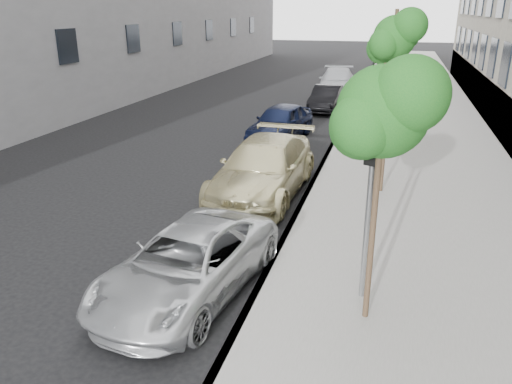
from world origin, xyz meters
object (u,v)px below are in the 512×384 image
at_px(signal_pole, 369,198).
at_px(suv, 263,168).
at_px(tree_mid, 396,38).
at_px(sedan_blue, 281,122).
at_px(tree_near, 385,112).
at_px(tree_far, 397,44).
at_px(minivan, 188,264).
at_px(sedan_black, 326,98).
at_px(sedan_rear, 337,82).

height_order(signal_pole, suv, signal_pole).
height_order(tree_mid, sedan_blue, tree_mid).
distance_m(tree_near, tree_far, 13.00).
bearing_deg(signal_pole, tree_near, -53.29).
height_order(tree_far, signal_pole, tree_far).
bearing_deg(tree_far, sedan_blue, -168.45).
bearing_deg(suv, sedan_blue, 100.55).
relative_size(tree_near, suv, 0.81).
xyz_separation_m(tree_mid, sedan_blue, (-4.30, 5.62, -3.66)).
xyz_separation_m(tree_near, tree_mid, (-0.00, 6.50, 0.70)).
relative_size(minivan, sedan_black, 1.16).
relative_size(tree_near, tree_mid, 0.88).
bearing_deg(minivan, sedan_blue, 103.24).
distance_m(tree_near, minivan, 4.52).
bearing_deg(suv, signal_pole, -55.60).
height_order(tree_near, minivan, tree_near).
distance_m(suv, sedan_blue, 6.53).
relative_size(tree_far, sedan_black, 1.15).
distance_m(signal_pole, sedan_black, 18.43).
distance_m(tree_near, suv, 7.18).
bearing_deg(signal_pole, sedan_blue, 134.25).
height_order(tree_near, sedan_rear, tree_near).
bearing_deg(sedan_blue, minivan, -76.47).
relative_size(tree_mid, sedan_black, 1.28).
xyz_separation_m(tree_far, sedan_black, (-3.33, 5.74, -3.17)).
height_order(tree_mid, sedan_black, tree_mid).
height_order(sedan_black, sedan_rear, sedan_rear).
bearing_deg(sedan_rear, tree_near, -86.77).
distance_m(tree_near, tree_mid, 6.54).
height_order(tree_mid, tree_far, tree_mid).
bearing_deg(tree_near, signal_pole, 102.36).
distance_m(tree_far, signal_pole, 12.49).
height_order(suv, sedan_black, suv).
height_order(tree_far, sedan_rear, tree_far).
relative_size(tree_mid, sedan_rear, 0.92).
distance_m(tree_near, signal_pole, 1.75).
height_order(tree_near, tree_far, tree_far).
distance_m(tree_mid, sedan_black, 13.22).
bearing_deg(sedan_black, tree_near, -77.75).
height_order(tree_near, sedan_black, tree_near).
bearing_deg(sedan_blue, sedan_black, 90.61).
bearing_deg(suv, sedan_black, 92.02).
bearing_deg(tree_far, minivan, -104.44).
xyz_separation_m(tree_near, sedan_black, (-3.33, 18.74, -3.04)).
bearing_deg(tree_far, sedan_black, 120.11).
bearing_deg(sedan_rear, sedan_blue, -99.11).
height_order(suv, sedan_rear, sedan_rear).
bearing_deg(tree_mid, sedan_rear, 101.01).
bearing_deg(minivan, signal_pole, 18.63).
bearing_deg(tree_near, minivan, 178.63).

